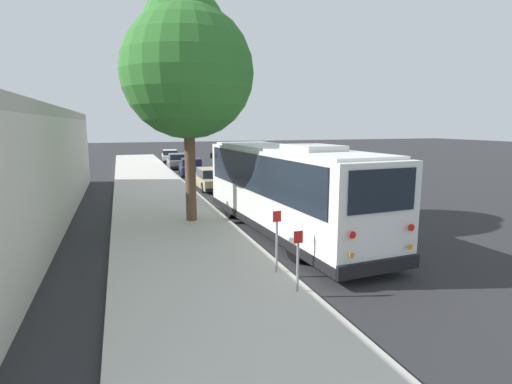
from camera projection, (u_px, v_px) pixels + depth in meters
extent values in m
plane|color=#28282B|center=(301.00, 235.00, 14.34)|extent=(160.00, 160.00, 0.00)
cube|color=beige|center=(181.00, 245.00, 12.96)|extent=(80.00, 4.37, 0.15)
cube|color=#AAA69D|center=(247.00, 238.00, 13.68)|extent=(80.00, 0.14, 0.15)
cube|color=white|center=(286.00, 188.00, 14.41)|extent=(10.45, 3.08, 2.77)
cube|color=black|center=(285.00, 222.00, 14.62)|extent=(10.50, 3.13, 0.28)
cube|color=black|center=(286.00, 172.00, 14.31)|extent=(9.61, 3.12, 1.32)
cube|color=black|center=(237.00, 160.00, 19.04)|extent=(0.16, 2.15, 1.39)
cube|color=black|center=(383.00, 191.00, 9.57)|extent=(0.15, 1.97, 1.06)
cube|color=black|center=(237.00, 146.00, 18.93)|extent=(0.15, 1.77, 0.22)
cube|color=white|center=(286.00, 149.00, 14.17)|extent=(9.80, 2.81, 0.10)
cube|color=silver|center=(313.00, 148.00, 12.47)|extent=(1.98, 1.50, 0.20)
cube|color=black|center=(237.00, 197.00, 19.36)|extent=(0.25, 2.48, 0.36)
cube|color=black|center=(379.00, 267.00, 9.86)|extent=(0.25, 2.48, 0.36)
cylinder|color=red|center=(352.00, 235.00, 9.33)|extent=(0.04, 0.18, 0.18)
cylinder|color=orange|center=(352.00, 255.00, 9.41)|extent=(0.04, 0.14, 0.14)
cylinder|color=red|center=(411.00, 228.00, 9.99)|extent=(0.04, 0.18, 0.18)
cylinder|color=orange|center=(410.00, 247.00, 10.07)|extent=(0.04, 0.14, 0.14)
cube|color=white|center=(221.00, 194.00, 19.08)|extent=(0.06, 0.32, 0.18)
cube|color=white|center=(253.00, 192.00, 19.69)|extent=(0.06, 0.32, 0.18)
cube|color=black|center=(211.00, 156.00, 18.16)|extent=(0.07, 0.10, 0.24)
cylinder|color=black|center=(231.00, 206.00, 16.99)|extent=(1.02, 0.36, 1.01)
cylinder|color=slate|center=(231.00, 206.00, 16.99)|extent=(0.47, 0.35, 0.45)
cylinder|color=black|center=(276.00, 202.00, 17.79)|extent=(1.02, 0.36, 1.01)
cylinder|color=slate|center=(276.00, 202.00, 17.79)|extent=(0.47, 0.35, 0.45)
cylinder|color=black|center=(297.00, 244.00, 11.56)|extent=(1.02, 0.36, 1.01)
cylinder|color=slate|center=(297.00, 244.00, 11.56)|extent=(0.47, 0.35, 0.45)
cylinder|color=black|center=(358.00, 237.00, 12.37)|extent=(1.02, 0.36, 1.01)
cylinder|color=slate|center=(358.00, 237.00, 12.37)|extent=(0.47, 0.35, 0.45)
cube|color=tan|center=(211.00, 181.00, 24.82)|extent=(4.45, 1.73, 0.60)
cube|color=black|center=(211.00, 173.00, 24.62)|extent=(2.11, 1.48, 0.48)
cube|color=tan|center=(211.00, 169.00, 24.58)|extent=(2.03, 1.45, 0.05)
cube|color=black|center=(204.00, 180.00, 26.94)|extent=(0.09, 1.65, 0.20)
cube|color=black|center=(220.00, 190.00, 22.77)|extent=(0.09, 1.65, 0.20)
cylinder|color=black|center=(195.00, 181.00, 25.90)|extent=(0.61, 0.20, 0.61)
cylinder|color=slate|center=(195.00, 181.00, 25.90)|extent=(0.27, 0.22, 0.27)
cylinder|color=black|center=(218.00, 180.00, 26.40)|extent=(0.61, 0.20, 0.61)
cylinder|color=slate|center=(218.00, 180.00, 26.40)|extent=(0.27, 0.22, 0.27)
cylinder|color=black|center=(203.00, 187.00, 23.29)|extent=(0.61, 0.20, 0.61)
cylinder|color=slate|center=(203.00, 187.00, 23.29)|extent=(0.27, 0.22, 0.27)
cylinder|color=black|center=(229.00, 186.00, 23.79)|extent=(0.61, 0.20, 0.61)
cylinder|color=slate|center=(229.00, 186.00, 23.79)|extent=(0.27, 0.22, 0.27)
cube|color=#19234C|center=(191.00, 169.00, 31.23)|extent=(4.20, 2.01, 0.65)
cube|color=black|center=(191.00, 162.00, 31.03)|extent=(2.04, 1.61, 0.48)
cube|color=#19234C|center=(191.00, 159.00, 30.99)|extent=(1.96, 1.56, 0.05)
cube|color=black|center=(189.00, 169.00, 33.23)|extent=(0.21, 1.63, 0.20)
cube|color=black|center=(194.00, 175.00, 29.30)|extent=(0.21, 1.63, 0.20)
cylinder|color=black|center=(180.00, 169.00, 32.30)|extent=(0.68, 0.25, 0.67)
cylinder|color=slate|center=(180.00, 169.00, 32.30)|extent=(0.32, 0.24, 0.30)
cylinder|color=black|center=(199.00, 169.00, 32.67)|extent=(0.68, 0.25, 0.67)
cylinder|color=slate|center=(199.00, 169.00, 32.67)|extent=(0.32, 0.24, 0.30)
cylinder|color=black|center=(182.00, 173.00, 29.84)|extent=(0.68, 0.25, 0.67)
cylinder|color=slate|center=(182.00, 173.00, 29.84)|extent=(0.32, 0.24, 0.30)
cylinder|color=black|center=(203.00, 173.00, 30.21)|extent=(0.68, 0.25, 0.67)
cylinder|color=slate|center=(203.00, 173.00, 30.21)|extent=(0.32, 0.24, 0.30)
cube|color=slate|center=(177.00, 163.00, 36.53)|extent=(4.32, 1.87, 0.64)
cube|color=black|center=(177.00, 157.00, 36.33)|extent=(2.07, 1.54, 0.48)
cube|color=slate|center=(177.00, 154.00, 36.29)|extent=(1.99, 1.51, 0.05)
cube|color=black|center=(175.00, 163.00, 38.60)|extent=(0.15, 1.64, 0.20)
cube|color=black|center=(180.00, 167.00, 34.53)|extent=(0.15, 1.64, 0.20)
cylinder|color=black|center=(168.00, 163.00, 37.61)|extent=(0.66, 0.23, 0.65)
cylinder|color=slate|center=(168.00, 163.00, 37.61)|extent=(0.30, 0.23, 0.29)
cylinder|color=black|center=(184.00, 163.00, 38.04)|extent=(0.66, 0.23, 0.65)
cylinder|color=slate|center=(184.00, 163.00, 38.04)|extent=(0.30, 0.23, 0.29)
cylinder|color=black|center=(170.00, 166.00, 35.07)|extent=(0.66, 0.23, 0.65)
cylinder|color=slate|center=(170.00, 166.00, 35.07)|extent=(0.30, 0.23, 0.29)
cylinder|color=black|center=(188.00, 165.00, 35.50)|extent=(0.66, 0.23, 0.65)
cylinder|color=slate|center=(188.00, 165.00, 35.50)|extent=(0.30, 0.23, 0.29)
cube|color=silver|center=(170.00, 158.00, 42.23)|extent=(4.59, 2.02, 0.62)
cube|color=black|center=(170.00, 152.00, 42.02)|extent=(2.23, 1.60, 0.48)
cube|color=silver|center=(170.00, 150.00, 41.98)|extent=(2.14, 1.56, 0.05)
cube|color=black|center=(169.00, 158.00, 44.42)|extent=(0.21, 1.60, 0.20)
cube|color=black|center=(171.00, 161.00, 40.10)|extent=(0.21, 1.60, 0.20)
cylinder|color=black|center=(163.00, 158.00, 43.42)|extent=(0.64, 0.25, 0.63)
cylinder|color=slate|center=(163.00, 158.00, 43.42)|extent=(0.30, 0.24, 0.28)
cylinder|color=black|center=(177.00, 158.00, 43.78)|extent=(0.64, 0.25, 0.63)
cylinder|color=slate|center=(177.00, 158.00, 43.78)|extent=(0.30, 0.24, 0.28)
cylinder|color=black|center=(163.00, 160.00, 40.72)|extent=(0.64, 0.25, 0.63)
cylinder|color=slate|center=(163.00, 160.00, 40.72)|extent=(0.30, 0.24, 0.28)
cylinder|color=black|center=(178.00, 160.00, 41.08)|extent=(0.64, 0.25, 0.63)
cylinder|color=slate|center=(178.00, 160.00, 41.08)|extent=(0.30, 0.24, 0.28)
cylinder|color=brown|center=(190.00, 171.00, 15.69)|extent=(0.42, 0.42, 3.98)
sphere|color=#2D6B28|center=(188.00, 72.00, 15.06)|extent=(5.02, 5.02, 5.02)
sphere|color=#31732C|center=(184.00, 30.00, 15.37)|extent=(3.26, 3.26, 3.26)
cylinder|color=gray|center=(298.00, 267.00, 9.08)|extent=(0.06, 0.06, 1.15)
cube|color=red|center=(298.00, 237.00, 8.96)|extent=(0.02, 0.22, 0.28)
cylinder|color=gray|center=(277.00, 247.00, 10.27)|extent=(0.06, 0.06, 1.34)
cube|color=red|center=(277.00, 216.00, 10.13)|extent=(0.02, 0.22, 0.28)
cube|color=#A9A497|center=(57.00, 112.00, 15.27)|extent=(25.03, 0.30, 0.40)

